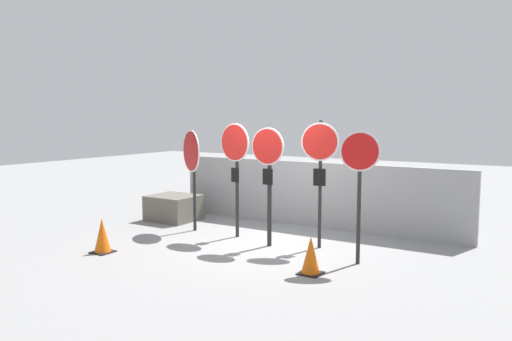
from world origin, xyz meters
The scene contains 10 objects.
ground_plane centered at (0.00, 0.00, 0.00)m, with size 40.00×40.00×0.00m, color gray.
fence_back centered at (0.00, 1.94, 0.74)m, with size 7.05×0.12×1.48m.
stop_sign_0 centered at (-2.05, 0.15, 1.61)m, with size 0.80×0.48×2.22m.
stop_sign_1 centered at (-0.91, 0.15, 1.71)m, with size 0.78×0.19×2.38m.
stop_sign_2 centered at (0.05, -0.14, 1.59)m, with size 0.72×0.16×2.30m.
stop_sign_3 centered at (0.95, 0.24, 1.76)m, with size 0.71×0.18×2.44m.
stop_sign_4 centered at (1.96, -0.38, 1.65)m, with size 0.64×0.24×2.27m.
traffic_cone_0 centered at (-2.33, -2.14, 0.32)m, with size 0.37×0.37×0.64m.
traffic_cone_1 centered at (1.50, -1.26, 0.30)m, with size 0.36×0.36×0.61m.
storage_crate centered at (-3.17, 0.81, 0.30)m, with size 1.11×1.00×0.61m.
Camera 1 is at (4.84, -8.32, 2.49)m, focal length 35.00 mm.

